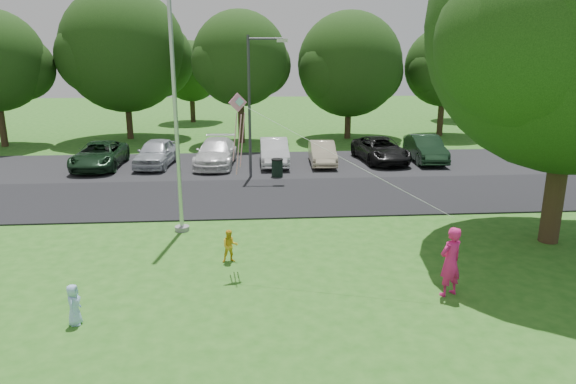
{
  "coord_description": "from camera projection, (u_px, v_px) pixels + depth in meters",
  "views": [
    {
      "loc": [
        -1.11,
        -12.22,
        6.07
      ],
      "look_at": [
        0.15,
        4.0,
        1.6
      ],
      "focal_mm": 32.0,
      "sensor_mm": 36.0,
      "label": 1
    }
  ],
  "objects": [
    {
      "name": "trash_can",
      "position": [
        277.0,
        168.0,
        25.43
      ],
      "size": [
        0.59,
        0.59,
        0.94
      ],
      "rotation": [
        0.0,
        0.0,
        -0.02
      ],
      "color": "black",
      "rests_on": "ground"
    },
    {
      "name": "child_blue",
      "position": [
        74.0,
        305.0,
        11.69
      ],
      "size": [
        0.32,
        0.48,
        0.98
      ],
      "primitive_type": "imported",
      "rotation": [
        0.0,
        0.0,
        1.58
      ],
      "color": "#A6CBFF",
      "rests_on": "ground"
    },
    {
      "name": "woman",
      "position": [
        450.0,
        262.0,
        13.0
      ],
      "size": [
        0.8,
        0.68,
        1.84
      ],
      "primitive_type": "imported",
      "rotation": [
        0.0,
        0.0,
        3.58
      ],
      "color": "#E31E74",
      "rests_on": "ground"
    },
    {
      "name": "big_tree",
      "position": [
        576.0,
        33.0,
        15.13
      ],
      "size": [
        9.5,
        8.89,
        11.27
      ],
      "rotation": [
        0.0,
        0.0,
        0.13
      ],
      "color": "#332316",
      "rests_on": "ground"
    },
    {
      "name": "tree_row",
      "position": [
        286.0,
        57.0,
        35.34
      ],
      "size": [
        64.35,
        11.94,
        10.88
      ],
      "color": "#332316",
      "rests_on": "ground"
    },
    {
      "name": "street_lamp",
      "position": [
        255.0,
        94.0,
        24.41
      ],
      "size": [
        1.92,
        0.27,
        6.81
      ],
      "rotation": [
        0.0,
        0.0,
        -0.04
      ],
      "color": "#3F3F44",
      "rests_on": "ground"
    },
    {
      "name": "horizon_trees",
      "position": [
        306.0,
        72.0,
        45.17
      ],
      "size": [
        77.46,
        7.2,
        7.02
      ],
      "color": "#332316",
      "rests_on": "ground"
    },
    {
      "name": "parked_cars",
      "position": [
        259.0,
        152.0,
        28.07
      ],
      "size": [
        19.89,
        5.4,
        1.45
      ],
      "color": "black",
      "rests_on": "ground"
    },
    {
      "name": "ground",
      "position": [
        294.0,
        291.0,
        13.44
      ],
      "size": [
        120.0,
        120.0,
        0.0
      ],
      "primitive_type": "plane",
      "color": "#29661B",
      "rests_on": "ground"
    },
    {
      "name": "parking_strip",
      "position": [
        269.0,
        165.0,
        28.33
      ],
      "size": [
        42.0,
        7.0,
        0.06
      ],
      "primitive_type": "cube",
      "color": "black",
      "rests_on": "ground"
    },
    {
      "name": "kite",
      "position": [
        244.0,
        122.0,
        14.01
      ],
      "size": [
        5.57,
        2.67,
        2.9
      ],
      "rotation": [
        0.0,
        0.0,
        0.33
      ],
      "color": "pink",
      "rests_on": "ground"
    },
    {
      "name": "park_road",
      "position": [
        276.0,
        197.0,
        22.08
      ],
      "size": [
        60.0,
        6.0,
        0.06
      ],
      "primitive_type": "cube",
      "color": "black",
      "rests_on": "ground"
    },
    {
      "name": "child_yellow",
      "position": [
        230.0,
        246.0,
        15.19
      ],
      "size": [
        0.54,
        0.45,
        1.0
      ],
      "primitive_type": "imported",
      "rotation": [
        0.0,
        0.0,
        0.16
      ],
      "color": "yellow",
      "rests_on": "ground"
    },
    {
      "name": "flagpole",
      "position": [
        175.0,
        111.0,
        16.88
      ],
      "size": [
        0.5,
        0.5,
        10.0
      ],
      "color": "#B7BABF",
      "rests_on": "ground"
    }
  ]
}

